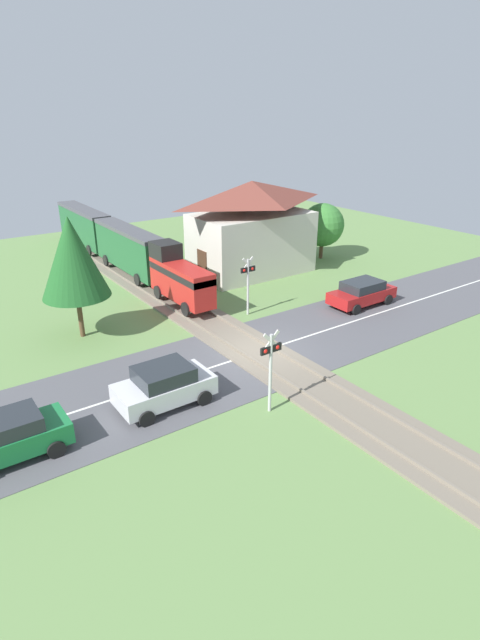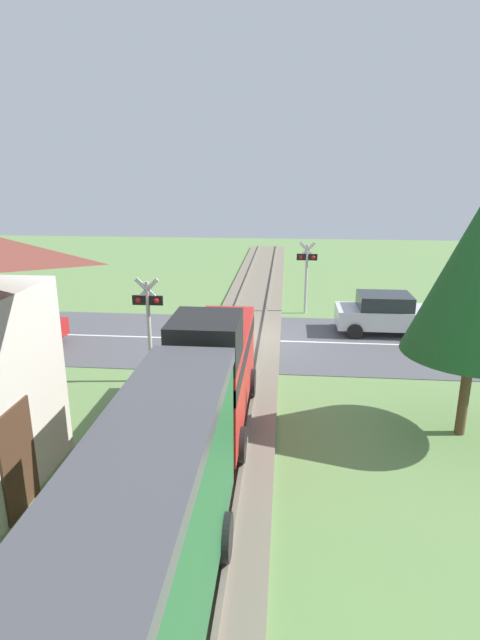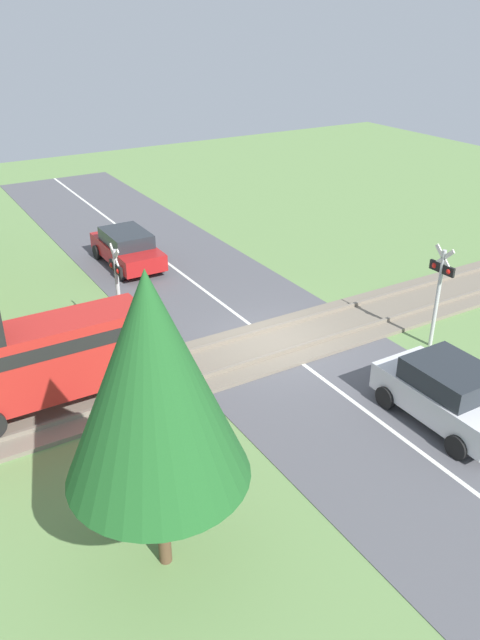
{
  "view_description": "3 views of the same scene",
  "coord_description": "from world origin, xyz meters",
  "px_view_note": "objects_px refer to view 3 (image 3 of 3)",
  "views": [
    {
      "loc": [
        -12.39,
        -16.27,
        10.3
      ],
      "look_at": [
        0.0,
        1.31,
        1.2
      ],
      "focal_mm": 28.0,
      "sensor_mm": 36.0,
      "label": 1
    },
    {
      "loc": [
        -1.53,
        17.79,
        6.14
      ],
      "look_at": [
        0.0,
        1.31,
        1.2
      ],
      "focal_mm": 28.0,
      "sensor_mm": 36.0,
      "label": 2
    },
    {
      "loc": [
        -13.83,
        9.59,
        9.36
      ],
      "look_at": [
        0.0,
        1.31,
        1.2
      ],
      "focal_mm": 35.0,
      "sensor_mm": 36.0,
      "label": 3
    }
  ],
  "objects_px": {
    "car_near_crossing": "(448,393)",
    "crossing_signal_east_approach": "(117,283)",
    "crossing_signal_west_approach": "(440,284)",
    "car_far_side": "(127,248)"
  },
  "relations": [
    {
      "from": "car_far_side",
      "to": "crossing_signal_east_approach",
      "type": "relative_size",
      "value": 1.25
    },
    {
      "from": "car_far_side",
      "to": "crossing_signal_east_approach",
      "type": "distance_m",
      "value": 6.74
    },
    {
      "from": "car_far_side",
      "to": "crossing_signal_west_approach",
      "type": "height_order",
      "value": "crossing_signal_west_approach"
    },
    {
      "from": "car_far_side",
      "to": "crossing_signal_west_approach",
      "type": "distance_m",
      "value": 12.33
    },
    {
      "from": "car_near_crossing",
      "to": "crossing_signal_east_approach",
      "type": "height_order",
      "value": "crossing_signal_east_approach"
    },
    {
      "from": "crossing_signal_west_approach",
      "to": "car_near_crossing",
      "type": "bearing_deg",
      "value": 138.5
    },
    {
      "from": "car_near_crossing",
      "to": "crossing_signal_east_approach",
      "type": "distance_m",
      "value": 9.65
    },
    {
      "from": "car_near_crossing",
      "to": "crossing_signal_west_approach",
      "type": "height_order",
      "value": "crossing_signal_west_approach"
    },
    {
      "from": "car_near_crossing",
      "to": "crossing_signal_east_approach",
      "type": "bearing_deg",
      "value": 35.0
    },
    {
      "from": "car_near_crossing",
      "to": "crossing_signal_west_approach",
      "type": "bearing_deg",
      "value": -41.5
    }
  ]
}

